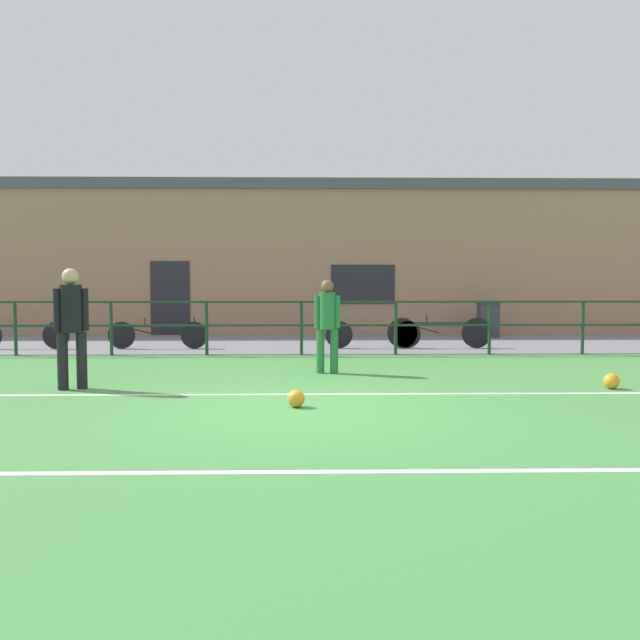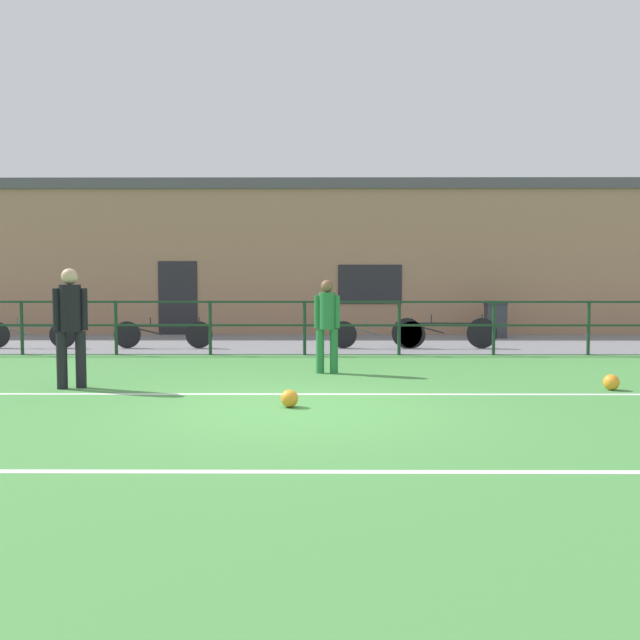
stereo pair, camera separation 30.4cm
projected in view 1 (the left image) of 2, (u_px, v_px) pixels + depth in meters
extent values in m
cube|color=#478C42|center=(298.00, 411.00, 8.59)|extent=(60.00, 44.00, 0.04)
cube|color=white|center=(299.00, 394.00, 9.68)|extent=(36.00, 0.11, 0.00)
cube|color=white|center=(295.00, 472.00, 5.82)|extent=(36.00, 0.11, 0.00)
cube|color=slate|center=(302.00, 343.00, 17.07)|extent=(48.00, 5.00, 0.02)
cylinder|color=#193823|center=(15.00, 328.00, 14.42)|extent=(0.07, 0.07, 1.15)
cylinder|color=#193823|center=(111.00, 328.00, 14.46)|extent=(0.07, 0.07, 1.15)
cylinder|color=#193823|center=(207.00, 328.00, 14.50)|extent=(0.07, 0.07, 1.15)
cylinder|color=#193823|center=(301.00, 328.00, 14.54)|extent=(0.07, 0.07, 1.15)
cylinder|color=#193823|center=(396.00, 328.00, 14.58)|extent=(0.07, 0.07, 1.15)
cylinder|color=#193823|center=(489.00, 328.00, 14.62)|extent=(0.07, 0.07, 1.15)
cylinder|color=#193823|center=(583.00, 328.00, 14.67)|extent=(0.07, 0.07, 1.15)
cube|color=#193823|center=(301.00, 302.00, 14.51)|extent=(36.00, 0.04, 0.04)
cube|color=#193823|center=(301.00, 325.00, 14.54)|extent=(36.00, 0.04, 0.04)
cube|color=#A37A5B|center=(303.00, 263.00, 20.64)|extent=(28.00, 2.40, 4.14)
cube|color=#232328|center=(170.00, 298.00, 19.41)|extent=(1.10, 0.04, 2.10)
cube|color=#232328|center=(363.00, 284.00, 19.50)|extent=(1.80, 0.04, 1.10)
cube|color=#4C4C51|center=(303.00, 189.00, 20.50)|extent=(28.00, 2.56, 0.30)
cylinder|color=black|center=(82.00, 360.00, 10.14)|extent=(0.15, 0.15, 0.84)
cylinder|color=black|center=(63.00, 361.00, 10.05)|extent=(0.15, 0.15, 0.84)
cylinder|color=black|center=(71.00, 308.00, 10.05)|extent=(0.31, 0.31, 0.70)
sphere|color=tan|center=(70.00, 276.00, 10.02)|extent=(0.24, 0.24, 0.24)
cylinder|color=black|center=(85.00, 310.00, 10.12)|extent=(0.11, 0.11, 0.62)
cylinder|color=black|center=(57.00, 310.00, 9.98)|extent=(0.11, 0.11, 0.62)
cylinder|color=#237038|center=(334.00, 351.00, 11.80)|extent=(0.14, 0.14, 0.76)
cylinder|color=#237038|center=(320.00, 351.00, 11.81)|extent=(0.14, 0.14, 0.76)
cylinder|color=#237038|center=(327.00, 311.00, 11.76)|extent=(0.28, 0.28, 0.63)
sphere|color=brown|center=(327.00, 286.00, 11.74)|extent=(0.21, 0.21, 0.21)
cylinder|color=#237038|center=(337.00, 312.00, 11.76)|extent=(0.10, 0.10, 0.56)
cylinder|color=#237038|center=(317.00, 312.00, 11.77)|extent=(0.10, 0.10, 0.56)
sphere|color=orange|center=(611.00, 381.00, 10.15)|extent=(0.23, 0.23, 0.23)
sphere|color=orange|center=(296.00, 399.00, 8.71)|extent=(0.23, 0.23, 0.23)
cylinder|color=black|center=(56.00, 335.00, 15.64)|extent=(0.61, 0.04, 0.61)
cube|color=#4C5156|center=(22.00, 327.00, 15.61)|extent=(1.19, 0.04, 0.04)
cube|color=#4C5156|center=(5.00, 331.00, 15.61)|extent=(0.75, 0.03, 0.22)
cylinder|color=#4C5156|center=(10.00, 322.00, 15.60)|extent=(0.03, 0.03, 0.20)
cylinder|color=#4C5156|center=(56.00, 324.00, 15.63)|extent=(0.03, 0.03, 0.28)
cylinder|color=black|center=(122.00, 335.00, 15.67)|extent=(0.62, 0.04, 0.62)
cylinder|color=black|center=(194.00, 335.00, 15.71)|extent=(0.62, 0.04, 0.62)
cube|color=black|center=(158.00, 326.00, 15.68)|extent=(1.29, 0.04, 0.04)
cube|color=black|center=(140.00, 331.00, 15.67)|extent=(0.81, 0.03, 0.23)
cylinder|color=black|center=(145.00, 322.00, 15.66)|extent=(0.03, 0.03, 0.20)
cylinder|color=black|center=(194.00, 323.00, 15.69)|extent=(0.03, 0.03, 0.28)
cylinder|color=black|center=(339.00, 335.00, 15.77)|extent=(0.62, 0.04, 0.62)
cylinder|color=black|center=(407.00, 335.00, 15.80)|extent=(0.62, 0.04, 0.62)
cube|color=#4C5156|center=(373.00, 326.00, 15.78)|extent=(1.22, 0.04, 0.04)
cube|color=#4C5156|center=(356.00, 330.00, 15.77)|extent=(0.77, 0.03, 0.23)
cylinder|color=#4C5156|center=(361.00, 321.00, 15.76)|extent=(0.03, 0.03, 0.20)
cylinder|color=#4C5156|center=(407.00, 323.00, 15.79)|extent=(0.03, 0.03, 0.28)
cylinder|color=black|center=(402.00, 333.00, 15.80)|extent=(0.70, 0.04, 0.70)
cylinder|color=black|center=(477.00, 333.00, 15.84)|extent=(0.70, 0.04, 0.70)
cube|color=black|center=(440.00, 323.00, 15.80)|extent=(1.34, 0.04, 0.04)
cube|color=black|center=(421.00, 328.00, 15.80)|extent=(0.84, 0.03, 0.25)
cylinder|color=black|center=(427.00, 319.00, 15.79)|extent=(0.03, 0.03, 0.20)
cylinder|color=black|center=(477.00, 320.00, 15.82)|extent=(0.03, 0.03, 0.28)
cube|color=#33383D|center=(488.00, 321.00, 18.62)|extent=(0.52, 0.44, 0.88)
cube|color=#282C30|center=(488.00, 303.00, 18.59)|extent=(0.55, 0.47, 0.08)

